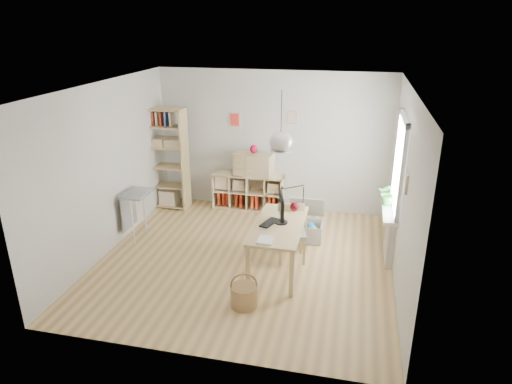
% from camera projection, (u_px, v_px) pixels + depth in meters
% --- Properties ---
extents(ground, '(4.50, 4.50, 0.00)m').
position_uv_depth(ground, '(246.00, 260.00, 7.21)').
color(ground, tan).
rests_on(ground, ground).
extents(room_shell, '(4.50, 4.50, 4.50)m').
position_uv_depth(room_shell, '(281.00, 141.00, 6.24)').
color(room_shell, silver).
rests_on(room_shell, ground).
extents(window_unit, '(0.07, 1.16, 1.46)m').
position_uv_depth(window_unit, '(400.00, 165.00, 6.75)').
color(window_unit, white).
rests_on(window_unit, ground).
extents(radiator, '(0.10, 0.80, 0.80)m').
position_uv_depth(radiator, '(390.00, 234.00, 7.17)').
color(radiator, white).
rests_on(radiator, ground).
extents(windowsill, '(0.22, 1.20, 0.06)m').
position_uv_depth(windowsill, '(389.00, 209.00, 7.02)').
color(windowsill, white).
rests_on(windowsill, radiator).
extents(desk, '(0.70, 1.50, 0.75)m').
position_uv_depth(desk, '(279.00, 230.00, 6.73)').
color(desk, tan).
rests_on(desk, ground).
extents(cube_shelf, '(1.40, 0.38, 0.72)m').
position_uv_depth(cube_shelf, '(248.00, 194.00, 9.10)').
color(cube_shelf, tan).
rests_on(cube_shelf, ground).
extents(tall_bookshelf, '(0.80, 0.38, 2.00)m').
position_uv_depth(tall_bookshelf, '(166.00, 155.00, 8.88)').
color(tall_bookshelf, tan).
rests_on(tall_bookshelf, ground).
extents(side_table, '(0.40, 0.55, 0.85)m').
position_uv_depth(side_table, '(133.00, 202.00, 7.71)').
color(side_table, '#98989A').
rests_on(side_table, ground).
extents(chair, '(0.51, 0.51, 0.87)m').
position_uv_depth(chair, '(291.00, 229.00, 7.12)').
color(chair, '#98989A').
rests_on(chair, ground).
extents(wicker_basket, '(0.36, 0.36, 0.49)m').
position_uv_depth(wicker_basket, '(244.00, 295.00, 6.02)').
color(wicker_basket, olive).
rests_on(wicker_basket, ground).
extents(storage_chest, '(0.62, 0.70, 0.65)m').
position_uv_depth(storage_chest, '(305.00, 227.00, 7.87)').
color(storage_chest, '#B6B6B1').
rests_on(storage_chest, ground).
extents(monitor, '(0.19, 0.48, 0.42)m').
position_uv_depth(monitor, '(281.00, 208.00, 6.65)').
color(monitor, black).
rests_on(monitor, desk).
extents(keyboard, '(0.25, 0.40, 0.02)m').
position_uv_depth(keyboard, '(269.00, 223.00, 6.72)').
color(keyboard, black).
rests_on(keyboard, desk).
extents(task_lamp, '(0.38, 0.14, 0.41)m').
position_uv_depth(task_lamp, '(291.00, 193.00, 7.09)').
color(task_lamp, black).
rests_on(task_lamp, desk).
extents(yarn_ball, '(0.14, 0.14, 0.14)m').
position_uv_depth(yarn_ball, '(294.00, 207.00, 7.12)').
color(yarn_ball, '#460912').
rests_on(yarn_ball, desk).
extents(paper_tray, '(0.21, 0.26, 0.03)m').
position_uv_depth(paper_tray, '(266.00, 240.00, 6.19)').
color(paper_tray, white).
rests_on(paper_tray, desk).
extents(drawer_chest, '(0.80, 0.44, 0.44)m').
position_uv_depth(drawer_chest, '(253.00, 164.00, 8.80)').
color(drawer_chest, tan).
rests_on(drawer_chest, cube_shelf).
extents(red_vase, '(0.14, 0.14, 0.17)m').
position_uv_depth(red_vase, '(254.00, 149.00, 8.69)').
color(red_vase, maroon).
rests_on(red_vase, drawer_chest).
extents(potted_plant, '(0.34, 0.31, 0.36)m').
position_uv_depth(potted_plant, '(389.00, 194.00, 7.05)').
color(potted_plant, '#2A6927').
rests_on(potted_plant, windowsill).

